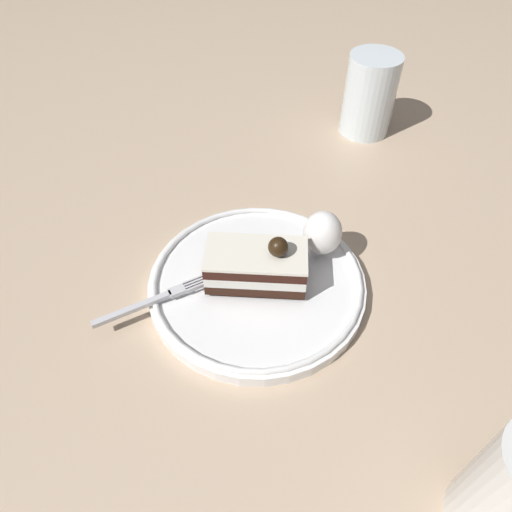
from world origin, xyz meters
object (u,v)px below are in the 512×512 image
Objects in this scene: cake_slice at (258,266)px; drink_glass_near at (369,99)px; dessert_plate at (256,282)px; fork at (156,299)px; whipped_cream_dollop at (323,233)px.

drink_glass_near is (0.30, 0.14, 0.01)m from cake_slice.
dessert_plate is at bearing 82.49° from cake_slice.
drink_glass_near is at bearing 15.16° from fork.
cake_slice is 0.33m from drink_glass_near.
dessert_plate is at bearing -155.05° from drink_glass_near.
whipped_cream_dollop is 0.27m from drink_glass_near.
dessert_plate is 1.89× the size of fork.
fork is at bearing 165.50° from whipped_cream_dollop.
cake_slice is at bearing -154.53° from drink_glass_near.
drink_glass_near reaches higher than fork.
fork is at bearing -164.84° from drink_glass_near.
dessert_plate is at bearing 171.47° from whipped_cream_dollop.
drink_glass_near is (0.22, 0.15, 0.01)m from whipped_cream_dollop.
drink_glass_near is at bearing 24.95° from dessert_plate.
fork is 1.06× the size of drink_glass_near.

